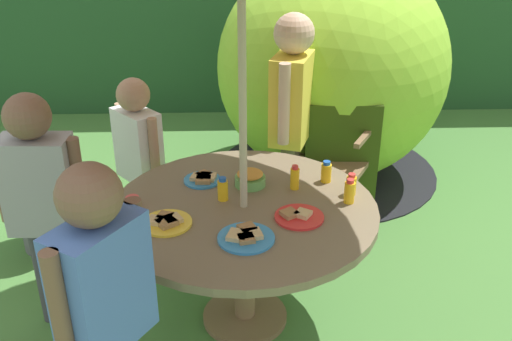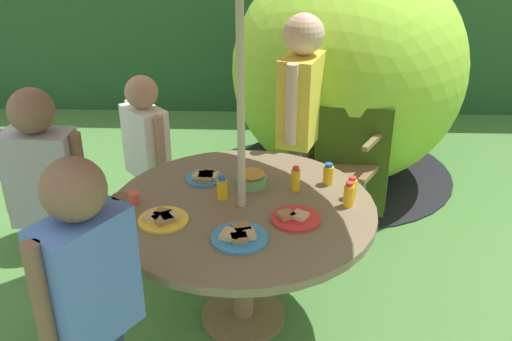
# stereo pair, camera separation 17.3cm
# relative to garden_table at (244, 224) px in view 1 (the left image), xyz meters

# --- Properties ---
(ground_plane) EXTENTS (10.00, 10.00, 0.02)m
(ground_plane) POSITION_rel_garden_table_xyz_m (0.00, 0.00, -0.59)
(ground_plane) COLOR #477A38
(hedge_backdrop) EXTENTS (9.00, 0.70, 1.79)m
(hedge_backdrop) POSITION_rel_garden_table_xyz_m (0.00, 3.42, 0.31)
(hedge_backdrop) COLOR #234C28
(hedge_backdrop) RESTS_ON ground_plane
(garden_table) EXTENTS (1.28, 1.28, 0.68)m
(garden_table) POSITION_rel_garden_table_xyz_m (0.00, 0.00, 0.00)
(garden_table) COLOR brown
(garden_table) RESTS_ON ground_plane
(wooden_chair) EXTENTS (0.71, 0.69, 0.94)m
(wooden_chair) POSITION_rel_garden_table_xyz_m (0.62, 1.13, -0.05)
(wooden_chair) COLOR brown
(wooden_chair) RESTS_ON ground_plane
(dome_tent) EXTENTS (1.80, 1.80, 1.68)m
(dome_tent) POSITION_rel_garden_table_xyz_m (0.67, 1.74, 0.25)
(dome_tent) COLOR #8CC633
(dome_tent) RESTS_ON ground_plane
(potted_plant) EXTENTS (0.43, 0.43, 0.64)m
(potted_plant) POSITION_rel_garden_table_xyz_m (-1.24, 0.72, -0.21)
(potted_plant) COLOR #595960
(potted_plant) RESTS_ON ground_plane
(child_in_yellow_shirt) EXTENTS (0.31, 0.45, 1.41)m
(child_in_yellow_shirt) POSITION_rel_garden_table_xyz_m (0.31, 0.92, 0.32)
(child_in_yellow_shirt) COLOR brown
(child_in_yellow_shirt) RESTS_ON ground_plane
(child_in_white_shirt) EXTENTS (0.31, 0.32, 1.11)m
(child_in_white_shirt) POSITION_rel_garden_table_xyz_m (-0.60, 0.67, 0.12)
(child_in_white_shirt) COLOR #3F3F47
(child_in_white_shirt) RESTS_ON ground_plane
(child_in_grey_shirt) EXTENTS (0.42, 0.21, 1.25)m
(child_in_grey_shirt) POSITION_rel_garden_table_xyz_m (-0.95, 0.03, 0.21)
(child_in_grey_shirt) COLOR #3F3F47
(child_in_grey_shirt) RESTS_ON ground_plane
(child_in_blue_shirt) EXTENTS (0.34, 0.38, 1.28)m
(child_in_blue_shirt) POSITION_rel_garden_table_xyz_m (-0.50, -0.77, 0.24)
(child_in_blue_shirt) COLOR navy
(child_in_blue_shirt) RESTS_ON ground_plane
(snack_bowl) EXTENTS (0.16, 0.16, 0.08)m
(snack_bowl) POSITION_rel_garden_table_xyz_m (0.04, 0.21, 0.14)
(snack_bowl) COLOR #66B259
(snack_bowl) RESTS_ON garden_table
(plate_far_left) EXTENTS (0.23, 0.23, 0.03)m
(plate_far_left) POSITION_rel_garden_table_xyz_m (-0.35, -0.15, 0.11)
(plate_far_left) COLOR yellow
(plate_far_left) RESTS_ON garden_table
(plate_near_right) EXTENTS (0.25, 0.25, 0.03)m
(plate_near_right) POSITION_rel_garden_table_xyz_m (0.01, -0.29, 0.11)
(plate_near_right) COLOR #338CD8
(plate_near_right) RESTS_ON garden_table
(plate_far_right) EXTENTS (0.19, 0.19, 0.03)m
(plate_far_right) POSITION_rel_garden_table_xyz_m (-0.21, 0.26, 0.11)
(plate_far_right) COLOR #338CD8
(plate_far_right) RESTS_ON garden_table
(plate_front_edge) EXTENTS (0.23, 0.23, 0.03)m
(plate_front_edge) POSITION_rel_garden_table_xyz_m (0.25, -0.12, 0.11)
(plate_front_edge) COLOR red
(plate_front_edge) RESTS_ON garden_table
(juice_bottle_near_left) EXTENTS (0.05, 0.05, 0.11)m
(juice_bottle_near_left) POSITION_rel_garden_table_xyz_m (0.43, 0.24, 0.15)
(juice_bottle_near_left) COLOR yellow
(juice_bottle_near_left) RESTS_ON garden_table
(juice_bottle_center_front) EXTENTS (0.05, 0.05, 0.12)m
(juice_bottle_center_front) POSITION_rel_garden_table_xyz_m (0.51, 0.02, 0.16)
(juice_bottle_center_front) COLOR yellow
(juice_bottle_center_front) RESTS_ON garden_table
(juice_bottle_center_back) EXTENTS (0.05, 0.05, 0.11)m
(juice_bottle_center_back) POSITION_rel_garden_table_xyz_m (0.53, 0.10, 0.15)
(juice_bottle_center_back) COLOR yellow
(juice_bottle_center_back) RESTS_ON garden_table
(juice_bottle_mid_left) EXTENTS (0.05, 0.05, 0.13)m
(juice_bottle_mid_left) POSITION_rel_garden_table_xyz_m (0.26, 0.17, 0.16)
(juice_bottle_mid_left) COLOR yellow
(juice_bottle_mid_left) RESTS_ON garden_table
(juice_bottle_mid_right) EXTENTS (0.05, 0.05, 0.12)m
(juice_bottle_mid_right) POSITION_rel_garden_table_xyz_m (-0.10, 0.07, 0.16)
(juice_bottle_mid_right) COLOR yellow
(juice_bottle_mid_right) RESTS_ON garden_table
(cup_near) EXTENTS (0.06, 0.06, 0.06)m
(cup_near) POSITION_rel_garden_table_xyz_m (-0.52, 0.00, 0.13)
(cup_near) COLOR #E04C47
(cup_near) RESTS_ON garden_table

